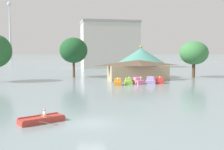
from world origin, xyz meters
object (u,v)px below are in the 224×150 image
(shoreline_tree_right, at_px, (194,53))
(background_building_block, at_px, (110,45))
(distant_broadcast_tower, at_px, (10,16))
(green_roof_pavilion, at_px, (141,60))
(pedal_boat_orange, at_px, (118,82))
(pedal_boat_lavender, at_px, (151,81))
(pedal_boat_red, at_px, (160,81))
(boathouse, at_px, (138,70))
(pedal_boat_lime, at_px, (128,82))
(shoreline_tree_mid, at_px, (74,50))
(rowboat_with_rower, at_px, (42,120))
(pedal_boat_pink, at_px, (138,81))

(shoreline_tree_right, height_order, background_building_block, background_building_block)
(distant_broadcast_tower, bearing_deg, green_roof_pavilion, -75.68)
(pedal_boat_orange, bearing_deg, pedal_boat_lavender, 109.18)
(pedal_boat_orange, relative_size, pedal_boat_red, 1.07)
(pedal_boat_orange, distance_m, boathouse, 10.30)
(boathouse, bearing_deg, pedal_boat_lime, -120.86)
(pedal_boat_lavender, distance_m, shoreline_tree_mid, 23.14)
(shoreline_tree_mid, bearing_deg, shoreline_tree_right, -11.55)
(background_building_block, bearing_deg, boathouse, -93.85)
(rowboat_with_rower, relative_size, shoreline_tree_mid, 0.42)
(rowboat_with_rower, xyz_separation_m, pedal_boat_lavender, (20.00, 27.06, 0.29))
(pedal_boat_orange, height_order, boathouse, boathouse)
(rowboat_with_rower, relative_size, pedal_boat_lime, 1.49)
(pedal_boat_lime, xyz_separation_m, shoreline_tree_right, (19.94, 10.62, 5.69))
(background_building_block, bearing_deg, pedal_boat_lavender, -92.82)
(shoreline_tree_right, bearing_deg, shoreline_tree_mid, 168.45)
(pedal_boat_lavender, xyz_separation_m, green_roof_pavilion, (2.29, 13.76, 3.78))
(pedal_boat_pink, height_order, pedal_boat_lavender, pedal_boat_pink)
(shoreline_tree_mid, bearing_deg, pedal_boat_lime, -59.38)
(green_roof_pavilion, distance_m, shoreline_tree_mid, 17.28)
(rowboat_with_rower, bearing_deg, boathouse, -145.54)
(pedal_boat_lime, distance_m, background_building_block, 60.06)
(boathouse, relative_size, distant_broadcast_tower, 0.10)
(pedal_boat_orange, height_order, pedal_boat_pink, pedal_boat_pink)
(pedal_boat_lime, xyz_separation_m, green_roof_pavilion, (6.91, 13.61, 3.84))
(rowboat_with_rower, distance_m, distant_broadcast_tower, 387.41)
(pedal_boat_orange, distance_m, shoreline_tree_right, 25.87)
(shoreline_tree_right, bearing_deg, pedal_boat_lavender, -144.86)
(boathouse, xyz_separation_m, green_roof_pavilion, (2.89, 6.88, 1.90))
(pedal_boat_red, relative_size, background_building_block, 0.13)
(pedal_boat_orange, xyz_separation_m, distant_broadcast_tower, (-76.72, 351.75, 56.54))
(boathouse, height_order, background_building_block, background_building_block)
(green_roof_pavilion, relative_size, background_building_block, 0.50)
(background_building_block, bearing_deg, pedal_boat_orange, -99.42)
(rowboat_with_rower, height_order, pedal_boat_orange, pedal_boat_orange)
(background_building_block, bearing_deg, pedal_boat_pink, -95.39)
(pedal_boat_lime, distance_m, shoreline_tree_right, 23.30)
(pedal_boat_lavender, distance_m, shoreline_tree_right, 19.56)
(rowboat_with_rower, distance_m, pedal_boat_pink, 32.17)
(pedal_boat_lavender, distance_m, background_building_block, 59.80)
(green_roof_pavilion, xyz_separation_m, background_building_block, (0.61, 45.26, 5.34))
(pedal_boat_orange, distance_m, pedal_boat_lime, 2.65)
(pedal_boat_orange, relative_size, pedal_boat_lavender, 1.08)
(rowboat_with_rower, bearing_deg, background_building_block, -130.69)
(distant_broadcast_tower, bearing_deg, shoreline_tree_mid, -78.29)
(pedal_boat_orange, height_order, green_roof_pavilion, green_roof_pavilion)
(shoreline_tree_mid, distance_m, background_building_block, 45.70)
(boathouse, distance_m, background_building_block, 52.76)
(pedal_boat_lavender, relative_size, pedal_boat_red, 1.00)
(pedal_boat_lime, distance_m, boathouse, 8.07)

